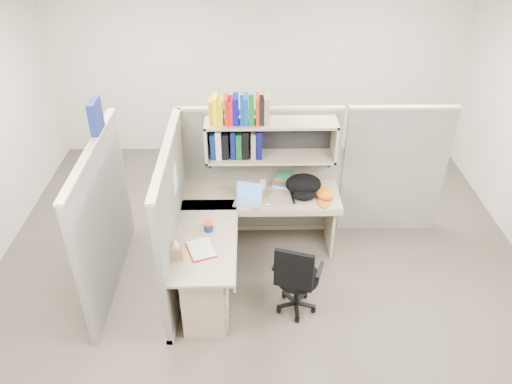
{
  "coord_description": "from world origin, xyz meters",
  "views": [
    {
      "loc": [
        -0.13,
        -4.05,
        3.81
      ],
      "look_at": [
        -0.06,
        0.25,
        0.97
      ],
      "focal_mm": 35.0,
      "sensor_mm": 36.0,
      "label": 1
    }
  ],
  "objects_px": {
    "desk": "(223,266)",
    "snack_canister": "(208,226)",
    "backpack": "(304,187)",
    "task_chair": "(296,288)",
    "laptop": "(248,196)"
  },
  "relations": [
    {
      "from": "snack_canister",
      "to": "laptop",
      "type": "bearing_deg",
      "value": 49.9
    },
    {
      "from": "desk",
      "to": "laptop",
      "type": "height_order",
      "value": "laptop"
    },
    {
      "from": "laptop",
      "to": "backpack",
      "type": "height_order",
      "value": "backpack"
    },
    {
      "from": "backpack",
      "to": "snack_canister",
      "type": "xyz_separation_m",
      "value": [
        -1.01,
        -0.61,
        -0.07
      ]
    },
    {
      "from": "desk",
      "to": "snack_canister",
      "type": "relative_size",
      "value": 17.49
    },
    {
      "from": "backpack",
      "to": "snack_canister",
      "type": "relative_size",
      "value": 3.98
    },
    {
      "from": "laptop",
      "to": "snack_canister",
      "type": "bearing_deg",
      "value": -117.47
    },
    {
      "from": "desk",
      "to": "task_chair",
      "type": "height_order",
      "value": "task_chair"
    },
    {
      "from": "desk",
      "to": "task_chair",
      "type": "bearing_deg",
      "value": -15.44
    },
    {
      "from": "laptop",
      "to": "task_chair",
      "type": "distance_m",
      "value": 1.12
    },
    {
      "from": "laptop",
      "to": "task_chair",
      "type": "bearing_deg",
      "value": -49.01
    },
    {
      "from": "snack_canister",
      "to": "task_chair",
      "type": "height_order",
      "value": "task_chair"
    },
    {
      "from": "backpack",
      "to": "task_chair",
      "type": "xyz_separation_m",
      "value": [
        -0.15,
        -1.02,
        -0.53
      ]
    },
    {
      "from": "laptop",
      "to": "backpack",
      "type": "relative_size",
      "value": 0.73
    },
    {
      "from": "desk",
      "to": "backpack",
      "type": "relative_size",
      "value": 4.39
    }
  ]
}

